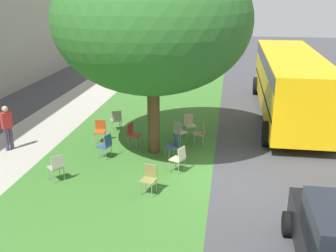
# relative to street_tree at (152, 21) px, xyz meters

# --- Properties ---
(ground) EXTENTS (80.00, 80.00, 0.00)m
(ground) POSITION_rel_street_tree_xyz_m (-1.78, -2.41, -4.67)
(ground) COLOR #424247
(grass_verge) EXTENTS (48.00, 6.00, 0.01)m
(grass_verge) POSITION_rel_street_tree_xyz_m (-1.78, 0.79, -4.67)
(grass_verge) COLOR #3D752D
(grass_verge) RESTS_ON ground
(street_tree) EXTENTS (6.62, 6.62, 7.13)m
(street_tree) POSITION_rel_street_tree_xyz_m (0.00, 0.00, 0.00)
(street_tree) COLOR brown
(street_tree) RESTS_ON ground
(chair_0) EXTENTS (0.47, 0.46, 0.88)m
(chair_0) POSITION_rel_street_tree_xyz_m (0.64, 2.24, -4.16)
(chair_0) COLOR #C64C1E
(chair_0) RESTS_ON ground
(chair_1) EXTENTS (0.50, 0.50, 0.88)m
(chair_1) POSITION_rel_street_tree_xyz_m (-3.13, -0.45, -4.16)
(chair_1) COLOR olive
(chair_1) RESTS_ON ground
(chair_2) EXTENTS (0.59, 0.59, 0.88)m
(chair_2) POSITION_rel_street_tree_xyz_m (-2.80, 2.52, -4.16)
(chair_2) COLOR #ADA393
(chair_2) RESTS_ON ground
(chair_3) EXTENTS (0.57, 0.56, 0.88)m
(chair_3) POSITION_rel_street_tree_xyz_m (1.92, -1.10, -4.16)
(chair_3) COLOR beige
(chair_3) RESTS_ON ground
(chair_4) EXTENTS (0.58, 0.58, 0.88)m
(chair_4) POSITION_rel_street_tree_xyz_m (0.96, -0.80, -4.16)
(chair_4) COLOR #ADA393
(chair_4) RESTS_ON ground
(chair_5) EXTENTS (0.47, 0.47, 0.88)m
(chair_5) POSITION_rel_street_tree_xyz_m (0.96, -1.63, -4.16)
(chair_5) COLOR olive
(chair_5) RESTS_ON ground
(chair_6) EXTENTS (0.55, 0.56, 0.88)m
(chair_6) POSITION_rel_street_tree_xyz_m (-1.60, -1.13, -4.16)
(chair_6) COLOR beige
(chair_6) RESTS_ON ground
(chair_7) EXTENTS (0.52, 0.52, 0.88)m
(chair_7) POSITION_rel_street_tree_xyz_m (-0.84, 1.56, -4.16)
(chair_7) COLOR #335184
(chair_7) RESTS_ON ground
(chair_8) EXTENTS (0.56, 0.56, 0.88)m
(chair_8) POSITION_rel_street_tree_xyz_m (2.04, 1.98, -4.16)
(chair_8) COLOR #ADA393
(chair_8) RESTS_ON ground
(chair_9) EXTENTS (0.51, 0.52, 0.88)m
(chair_9) POSITION_rel_street_tree_xyz_m (0.46, 0.91, -4.16)
(chair_9) COLOR #B7332D
(chair_9) RESTS_ON ground
(chair_10) EXTENTS (0.57, 0.57, 0.88)m
(chair_10) POSITION_rel_street_tree_xyz_m (-0.49, -0.79, -4.16)
(chair_10) COLOR #335184
(chair_10) RESTS_ON ground
(school_bus) EXTENTS (10.40, 2.80, 2.88)m
(school_bus) POSITION_rel_street_tree_xyz_m (5.25, -5.35, -2.91)
(school_bus) COLOR yellow
(school_bus) RESTS_ON ground
(pedestrian_0) EXTENTS (0.41, 0.37, 1.69)m
(pedestrian_0) POSITION_rel_street_tree_xyz_m (-0.64, 5.32, -3.75)
(pedestrian_0) COLOR #3F3851
(pedestrian_0) RESTS_ON ground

